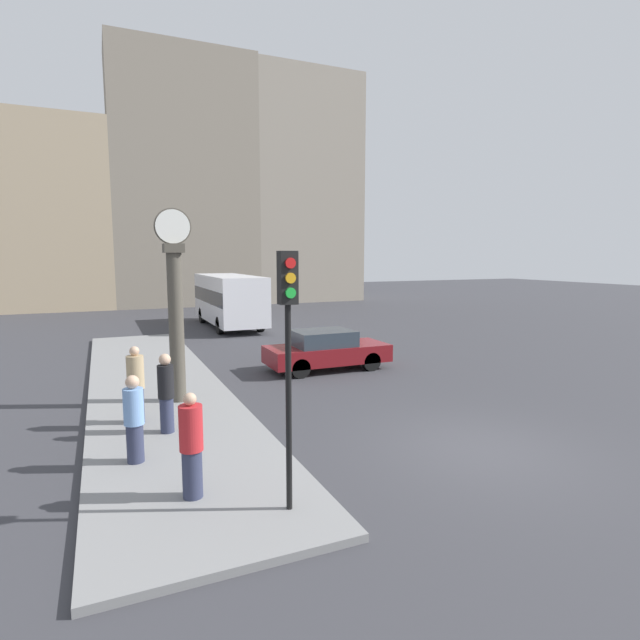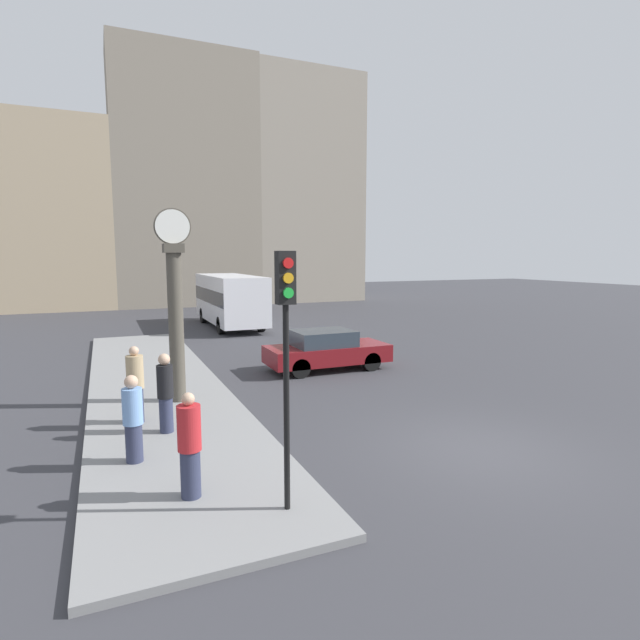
# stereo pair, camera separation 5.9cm
# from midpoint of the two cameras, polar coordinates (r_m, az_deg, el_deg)

# --- Properties ---
(ground_plane) EXTENTS (120.00, 120.00, 0.00)m
(ground_plane) POSITION_cam_midpoint_polar(r_m,az_deg,el_deg) (10.97, 17.54, -13.95)
(ground_plane) COLOR #38383D
(sidewalk_corner) EXTENTS (3.68, 19.51, 0.13)m
(sidewalk_corner) POSITION_cam_midpoint_polar(r_m,az_deg,el_deg) (15.90, -18.35, -7.09)
(sidewalk_corner) COLOR gray
(sidewalk_corner) RESTS_ON ground_plane
(building_row) EXTENTS (29.14, 5.00, 19.57)m
(building_row) POSITION_cam_midpoint_polar(r_m,az_deg,el_deg) (42.62, -13.40, 14.06)
(building_row) COLOR tan
(building_row) RESTS_ON ground_plane
(sedan_car) EXTENTS (4.22, 1.76, 1.39)m
(sedan_car) POSITION_cam_midpoint_polar(r_m,az_deg,el_deg) (17.27, 0.60, -3.43)
(sedan_car) COLOR maroon
(sedan_car) RESTS_ON ground_plane
(bus_distant) EXTENTS (2.42, 7.66, 2.87)m
(bus_distant) POSITION_cam_midpoint_polar(r_m,az_deg,el_deg) (28.08, -10.42, 2.51)
(bus_distant) COLOR silver
(bus_distant) RESTS_ON ground_plane
(traffic_light_near) EXTENTS (0.26, 0.24, 3.86)m
(traffic_light_near) POSITION_cam_midpoint_polar(r_m,az_deg,el_deg) (7.20, -3.90, -0.90)
(traffic_light_near) COLOR black
(traffic_light_near) RESTS_ON sidewalk_corner
(street_clock) EXTENTS (0.92, 0.50, 4.99)m
(street_clock) POSITION_cam_midpoint_polar(r_m,az_deg,el_deg) (13.40, -16.28, 0.98)
(street_clock) COLOR #4C473D
(street_clock) RESTS_ON sidewalk_corner
(pedestrian_black_jacket) EXTENTS (0.34, 0.34, 1.73)m
(pedestrian_black_jacket) POSITION_cam_midpoint_polar(r_m,az_deg,el_deg) (11.31, -17.33, -7.95)
(pedestrian_black_jacket) COLOR #2D334C
(pedestrian_black_jacket) RESTS_ON sidewalk_corner
(pedestrian_tan_coat) EXTENTS (0.38, 0.38, 1.77)m
(pedestrian_tan_coat) POSITION_cam_midpoint_polar(r_m,az_deg,el_deg) (12.16, -20.43, -6.97)
(pedestrian_tan_coat) COLOR #2D334C
(pedestrian_tan_coat) RESTS_ON sidewalk_corner
(pedestrian_blue_stripe) EXTENTS (0.36, 0.36, 1.64)m
(pedestrian_blue_stripe) POSITION_cam_midpoint_polar(r_m,az_deg,el_deg) (9.94, -20.64, -10.54)
(pedestrian_blue_stripe) COLOR #2D334C
(pedestrian_blue_stripe) RESTS_ON sidewalk_corner
(pedestrian_red_top) EXTENTS (0.37, 0.37, 1.69)m
(pedestrian_red_top) POSITION_cam_midpoint_polar(r_m,az_deg,el_deg) (8.29, -14.69, -13.74)
(pedestrian_red_top) COLOR #2D334C
(pedestrian_red_top) RESTS_ON sidewalk_corner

